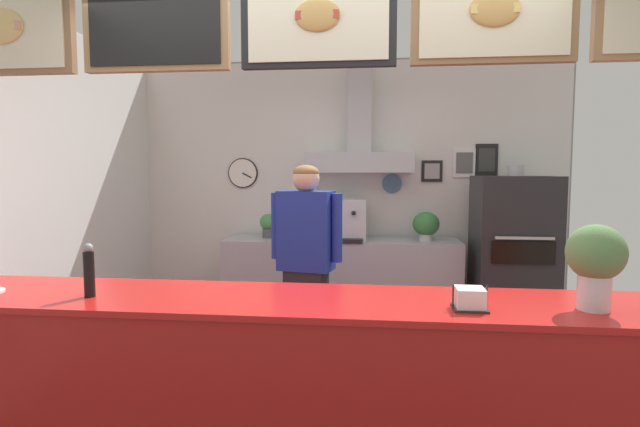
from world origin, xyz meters
name	(u,v)px	position (x,y,z in m)	size (l,w,h in m)	color
back_wall_assembly	(348,183)	(0.01, 2.28, 1.50)	(4.53, 2.91, 2.78)	gray
service_counter	(313,397)	(0.00, -0.51, 0.50)	(4.06, 0.65, 1.00)	#B21916
back_prep_counter	(341,285)	(-0.04, 2.09, 0.46)	(2.34, 0.59, 0.94)	#A3A5AD
pizza_oven	(513,260)	(1.58, 1.90, 0.79)	(0.71, 0.68, 1.67)	#232326
shop_worker	(306,268)	(-0.21, 0.73, 0.90)	(0.54, 0.30, 1.66)	#232328
espresso_machine	(337,220)	(-0.09, 2.06, 1.14)	(0.59, 0.48, 0.41)	silver
potted_sage	(269,224)	(-0.79, 2.10, 1.07)	(0.18, 0.18, 0.25)	#4C4C51
potted_oregano	(426,225)	(0.79, 2.08, 1.09)	(0.26, 0.26, 0.28)	beige
basil_vase	(596,261)	(1.27, -0.58, 1.22)	(0.25, 0.25, 0.38)	silver
napkin_holder	(470,299)	(0.72, -0.62, 1.05)	(0.16, 0.15, 0.11)	#262628
pepper_grinder	(89,271)	(-1.10, -0.61, 1.13)	(0.05, 0.05, 0.27)	black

